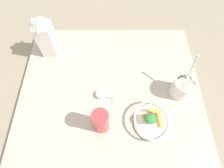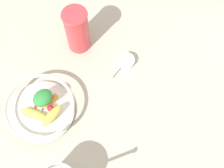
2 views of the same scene
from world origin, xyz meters
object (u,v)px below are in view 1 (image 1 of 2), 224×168
(fruit_bowl, at_px, (154,120))
(yogurt_tub, at_px, (183,87))
(milk_carton, at_px, (46,36))
(drinking_cup, at_px, (101,121))

(fruit_bowl, bearing_deg, yogurt_tub, 135.57)
(milk_carton, distance_m, yogurt_tub, 0.76)
(milk_carton, xyz_separation_m, yogurt_tub, (0.27, 0.71, -0.07))
(fruit_bowl, distance_m, milk_carton, 0.71)
(yogurt_tub, xyz_separation_m, drinking_cup, (0.18, -0.40, 0.02))
(fruit_bowl, relative_size, milk_carton, 0.77)
(fruit_bowl, distance_m, drinking_cup, 0.25)
(milk_carton, relative_size, yogurt_tub, 1.15)
(milk_carton, xyz_separation_m, drinking_cup, (0.45, 0.31, -0.05))
(milk_carton, relative_size, drinking_cup, 1.63)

